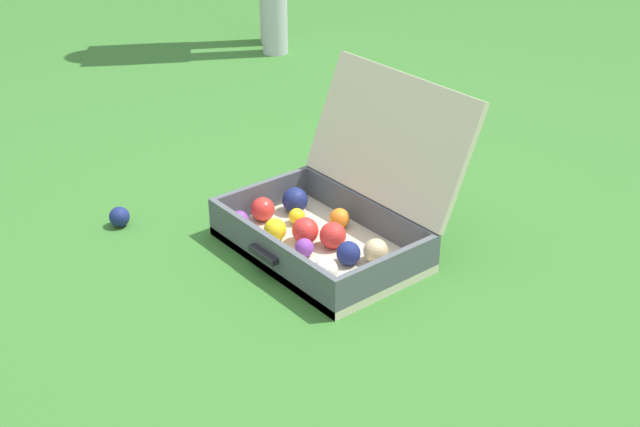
# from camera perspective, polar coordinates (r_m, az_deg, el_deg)

# --- Properties ---
(ground_plane) EXTENTS (16.00, 16.00, 0.00)m
(ground_plane) POSITION_cam_1_polar(r_m,az_deg,el_deg) (2.43, -1.77, -1.97)
(ground_plane) COLOR #336B28
(open_suitcase) EXTENTS (0.57, 0.53, 0.46)m
(open_suitcase) POSITION_cam_1_polar(r_m,az_deg,el_deg) (2.37, 1.03, 0.01)
(open_suitcase) COLOR beige
(open_suitcase) RESTS_ON ground
(stray_ball_on_grass) EXTENTS (0.06, 0.06, 0.06)m
(stray_ball_on_grass) POSITION_cam_1_polar(r_m,az_deg,el_deg) (2.57, -13.36, -0.22)
(stray_ball_on_grass) COLOR navy
(stray_ball_on_grass) RESTS_ON ground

